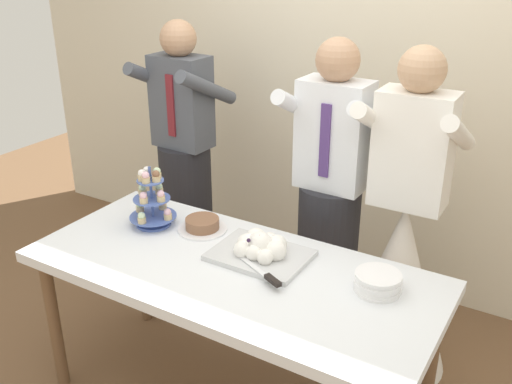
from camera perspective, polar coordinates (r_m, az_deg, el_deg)
rear_wall at (r=3.51m, az=10.88°, el=13.20°), size 5.20×0.10×2.90m
dessert_table at (r=2.55m, az=-2.45°, el=-8.73°), size 1.80×0.80×0.78m
cupcake_stand at (r=2.84m, az=-10.23°, el=-0.83°), size 0.23×0.23×0.31m
main_cake_tray at (r=2.55m, az=0.49°, el=-5.66°), size 0.42×0.37×0.12m
plate_stack at (r=2.38m, az=11.94°, el=-8.69°), size 0.19×0.19×0.08m
round_cake at (r=2.80m, az=-5.31°, el=-3.27°), size 0.24×0.24×0.06m
person_groom at (r=3.01m, az=7.21°, el=-2.45°), size 0.46×0.49×1.66m
person_bride at (r=2.97m, az=13.98°, el=-7.08°), size 0.56×0.56×1.66m
person_guest at (r=3.59m, az=-6.99°, el=1.97°), size 0.47×0.50×1.66m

